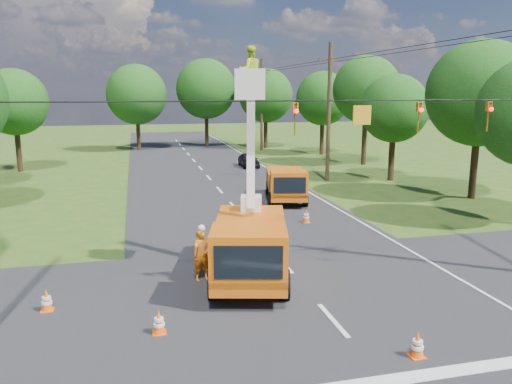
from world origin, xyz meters
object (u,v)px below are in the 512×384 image
object	(u,v)px
ground_worker	(202,255)
tree_right_d	(366,90)
distant_car	(249,160)
second_truck	(286,183)
tree_right_b	(480,94)
bucket_truck	(250,233)
pole_right_far	(262,104)
tree_far_b	(206,89)
traffic_cone_2	(306,216)
traffic_cone_3	(159,322)
tree_far_a	(137,95)
tree_far_c	(266,96)
traffic_cone_1	(280,231)
tree_left_f	(14,102)
tree_right_e	(323,99)
traffic_cone_4	(47,300)
traffic_cone_6	(289,192)
tree_right_c	(394,109)
pole_right_mid	(329,112)
traffic_cone_0	(417,345)

from	to	relation	value
ground_worker	tree_right_d	distance (m)	31.28
ground_worker	distant_car	world-z (taller)	ground_worker
second_truck	ground_worker	xyz separation A→B (m)	(-6.69, -11.78, -0.16)
tree_right_b	bucket_truck	bearing A→B (deg)	-148.74
pole_right_far	tree_right_d	world-z (taller)	pole_right_far
bucket_truck	tree_far_b	xyz separation A→B (m)	(4.56, 43.05, 5.12)
traffic_cone_2	traffic_cone_3	bearing A→B (deg)	-127.41
tree_far_a	tree_far_c	bearing A→B (deg)	-3.95
traffic_cone_1	pole_right_far	size ratio (longest dim) A/B	0.07
bucket_truck	traffic_cone_2	world-z (taller)	bucket_truck
traffic_cone_3	tree_right_b	xyz separation A→B (m)	(19.95, 13.59, 6.08)
tree_far_b	tree_right_d	bearing A→B (deg)	-56.75
second_truck	tree_far_c	world-z (taller)	tree_far_c
tree_right_b	tree_far_b	xyz separation A→B (m)	(-12.00, 33.00, 0.37)
tree_right_d	tree_left_f	bearing A→B (deg)	174.21
second_truck	distant_car	bearing A→B (deg)	99.28
distant_car	tree_right_e	world-z (taller)	tree_right_e
second_truck	traffic_cone_4	world-z (taller)	second_truck
traffic_cone_1	tree_right_e	bearing A→B (deg)	65.63
traffic_cone_6	tree_right_c	size ratio (longest dim) A/B	0.09
second_truck	tree_far_c	bearing A→B (deg)	90.48
tree_right_d	tree_right_c	bearing A→B (deg)	-101.31
traffic_cone_3	pole_right_mid	xyz separation A→B (m)	(13.45, 21.59, 4.75)
pole_right_far	second_truck	bearing A→B (deg)	-101.00
tree_far_a	tree_far_b	bearing A→B (deg)	14.04
pole_right_mid	tree_left_f	xyz separation A→B (m)	(-23.30, 10.00, 0.58)
distant_car	tree_far_c	bearing A→B (deg)	70.63
distant_car	tree_right_d	world-z (taller)	tree_right_d
ground_worker	pole_right_far	size ratio (longest dim) A/B	0.19
bucket_truck	second_truck	size ratio (longest dim) A/B	1.35
tree_far_b	bucket_truck	bearing A→B (deg)	-96.05
pole_right_far	traffic_cone_6	bearing A→B (deg)	-100.44
ground_worker	tree_right_e	size ratio (longest dim) A/B	0.22
pole_right_far	traffic_cone_3	bearing A→B (deg)	-107.93
traffic_cone_1	tree_far_a	world-z (taller)	tree_far_a
traffic_cone_6	ground_worker	bearing A→B (deg)	-119.42
traffic_cone_6	pole_right_mid	bearing A→B (deg)	48.60
second_truck	traffic_cone_6	bearing A→B (deg)	75.61
tree_right_c	tree_far_a	size ratio (longest dim) A/B	0.82
ground_worker	tree_right_c	xyz separation A→B (m)	(16.46, 16.89, 4.37)
distant_car	tree_right_e	size ratio (longest dim) A/B	0.42
traffic_cone_6	tree_right_d	distance (m)	17.63
traffic_cone_3	tree_right_b	bearing A→B (deg)	34.26
traffic_cone_2	tree_right_c	world-z (taller)	tree_right_c
pole_right_far	tree_far_c	size ratio (longest dim) A/B	1.09
tree_far_b	tree_far_c	bearing A→B (deg)	-24.78
distant_car	tree_right_b	bearing A→B (deg)	-54.94
traffic_cone_0	traffic_cone_6	distance (m)	19.27
pole_right_mid	tree_right_b	bearing A→B (deg)	-50.91
tree_far_b	tree_far_c	xyz separation A→B (m)	(6.50, -3.00, -0.75)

